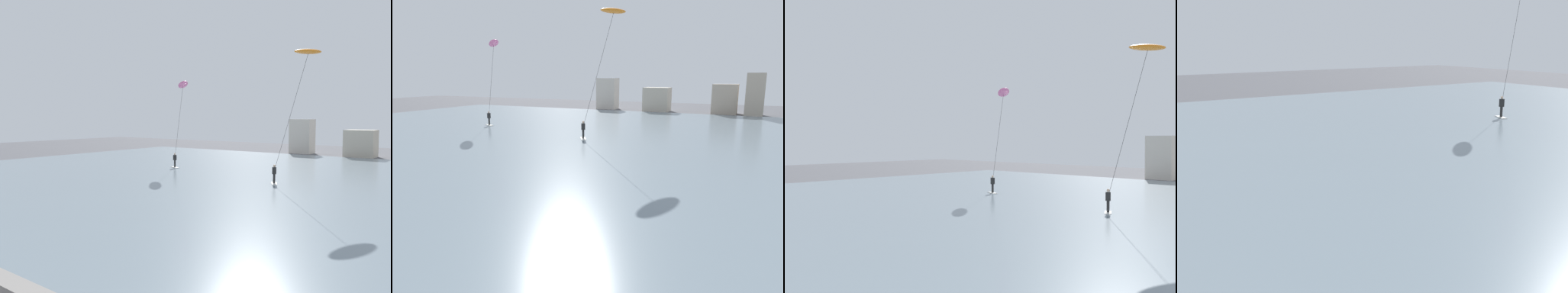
% 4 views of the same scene
% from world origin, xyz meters
% --- Properties ---
extents(water_bay, '(84.00, 52.00, 0.10)m').
position_xyz_m(water_bay, '(0.00, 30.57, 0.05)').
color(water_bay, slate).
rests_on(water_bay, ground).
extents(far_shore_buildings, '(26.98, 4.57, 6.27)m').
position_xyz_m(far_shore_buildings, '(-1.10, 59.07, 2.54)').
color(far_shore_buildings, beige).
rests_on(far_shore_buildings, ground).
extents(kitesurfer_orange, '(4.31, 3.56, 11.16)m').
position_xyz_m(kitesurfer_orange, '(-2.03, 28.96, 10.07)').
color(kitesurfer_orange, silver).
rests_on(kitesurfer_orange, water_bay).
extents(kitesurfer_pink, '(3.10, 3.63, 9.87)m').
position_xyz_m(kitesurfer_pink, '(-18.71, 34.03, 8.74)').
color(kitesurfer_pink, silver).
rests_on(kitesurfer_pink, water_bay).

